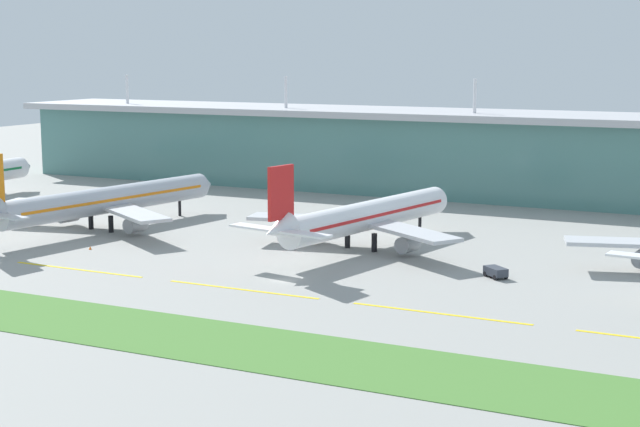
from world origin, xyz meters
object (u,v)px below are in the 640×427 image
Objects in this scene: airliner_center at (365,217)px; pushback_tug at (496,272)px; airliner_near_middle at (105,201)px; safety_cone_left_wingtip at (90,248)px.

pushback_tug is (30.38, -13.43, -5.35)m from airliner_center.
airliner_center is at bearing 5.53° from airliner_near_middle.
airliner_center is 12.56× the size of pushback_tug.
pushback_tug is 79.40m from safety_cone_left_wingtip.
pushback_tug is at bearing -23.85° from airliner_center.
airliner_near_middle reaches higher than safety_cone_left_wingtip.
airliner_near_middle is at bearing 120.20° from safety_cone_left_wingtip.
airliner_center reaches higher than pushback_tug.
airliner_near_middle is at bearing 175.10° from pushback_tug.
pushback_tug is (89.61, -7.69, -5.35)m from airliner_near_middle.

